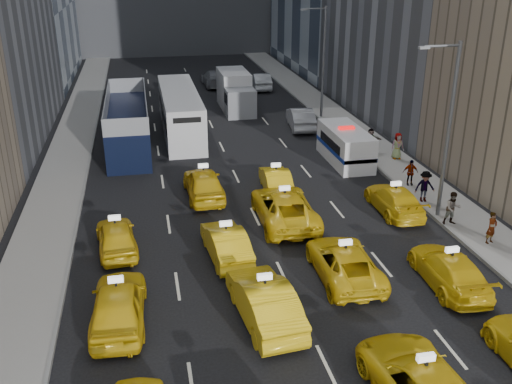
{
  "coord_description": "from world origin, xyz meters",
  "views": [
    {
      "loc": [
        -5.37,
        -12.51,
        12.68
      ],
      "look_at": [
        -0.24,
        12.56,
        2.0
      ],
      "focal_mm": 40.0,
      "sensor_mm": 36.0,
      "label": 1
    }
  ],
  "objects_px": {
    "pedestrian_0": "(492,228)",
    "city_bus": "(180,112)",
    "box_truck": "(235,92)",
    "nypd_van": "(345,146)",
    "double_decker": "(128,121)"
  },
  "relations": [
    {
      "from": "double_decker",
      "to": "box_truck",
      "type": "distance_m",
      "value": 12.61
    },
    {
      "from": "box_truck",
      "to": "pedestrian_0",
      "type": "bearing_deg",
      "value": -73.63
    },
    {
      "from": "double_decker",
      "to": "pedestrian_0",
      "type": "bearing_deg",
      "value": -41.51
    },
    {
      "from": "box_truck",
      "to": "pedestrian_0",
      "type": "relative_size",
      "value": 4.59
    },
    {
      "from": "nypd_van",
      "to": "pedestrian_0",
      "type": "bearing_deg",
      "value": -83.11
    },
    {
      "from": "nypd_van",
      "to": "city_bus",
      "type": "xyz_separation_m",
      "value": [
        -10.05,
        8.93,
        0.52
      ]
    },
    {
      "from": "city_bus",
      "to": "pedestrian_0",
      "type": "bearing_deg",
      "value": -65.57
    },
    {
      "from": "double_decker",
      "to": "city_bus",
      "type": "bearing_deg",
      "value": 39.78
    },
    {
      "from": "nypd_van",
      "to": "pedestrian_0",
      "type": "height_order",
      "value": "nypd_van"
    },
    {
      "from": "pedestrian_0",
      "to": "city_bus",
      "type": "bearing_deg",
      "value": 100.01
    },
    {
      "from": "nypd_van",
      "to": "box_truck",
      "type": "height_order",
      "value": "box_truck"
    },
    {
      "from": "nypd_van",
      "to": "box_truck",
      "type": "distance_m",
      "value": 15.83
    },
    {
      "from": "pedestrian_0",
      "to": "box_truck",
      "type": "bearing_deg",
      "value": 84.36
    },
    {
      "from": "double_decker",
      "to": "box_truck",
      "type": "bearing_deg",
      "value": 50.57
    },
    {
      "from": "double_decker",
      "to": "nypd_van",
      "type": "bearing_deg",
      "value": -17.56
    }
  ]
}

